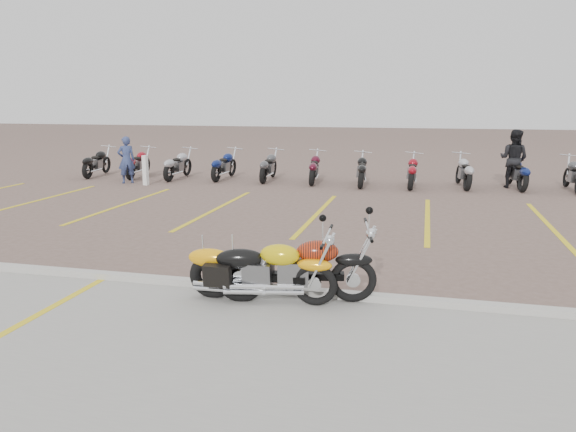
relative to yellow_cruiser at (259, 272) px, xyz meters
name	(u,v)px	position (x,y,z in m)	size (l,w,h in m)	color
ground	(276,256)	(-0.39, 2.37, -0.44)	(100.00, 100.00, 0.00)	#735A52
concrete_apron	(168,366)	(-0.39, -2.13, -0.43)	(60.00, 5.00, 0.01)	#9E9B93
curb	(241,287)	(-0.39, 0.37, -0.38)	(60.00, 0.18, 0.12)	#ADAAA3
parking_stripes	(317,214)	(-0.39, 6.37, -0.44)	(38.00, 5.50, 0.01)	gold
yellow_cruiser	(259,272)	(0.00, 0.00, 0.00)	(2.14, 0.31, 0.88)	black
flame_cruiser	(292,271)	(0.47, 0.09, 0.02)	(2.23, 0.60, 0.93)	black
person_a	(126,160)	(-7.76, 10.08, 0.36)	(0.58, 0.38, 1.60)	navy
person_b	(514,159)	(4.97, 12.12, 0.51)	(0.92, 0.72, 1.89)	black
bollard	(145,170)	(-6.92, 9.81, 0.06)	(0.15, 0.15, 1.00)	white
bg_bike_row	(313,167)	(-1.56, 11.63, 0.11)	(17.25, 2.03, 1.10)	black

